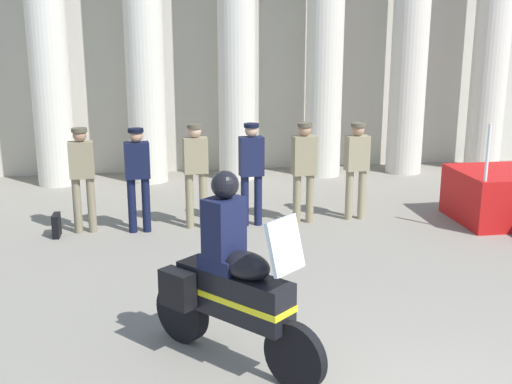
{
  "coord_description": "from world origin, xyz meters",
  "views": [
    {
      "loc": [
        -2.03,
        -4.1,
        3.17
      ],
      "look_at": [
        -0.83,
        3.68,
        1.13
      ],
      "focal_mm": 44.95,
      "sensor_mm": 36.0,
      "label": 1
    }
  ],
  "objects_px": {
    "officer_in_row_0": "(82,172)",
    "motorcycle_with_rider": "(228,284)",
    "briefcase_on_ground": "(57,225)",
    "officer_in_row_2": "(196,167)",
    "officer_in_row_4": "(304,165)",
    "officer_in_row_3": "(251,166)",
    "officer_in_row_5": "(357,163)",
    "officer_in_row_1": "(138,172)"
  },
  "relations": [
    {
      "from": "officer_in_row_1",
      "to": "motorcycle_with_rider",
      "type": "distance_m",
      "value": 4.36
    },
    {
      "from": "officer_in_row_2",
      "to": "officer_in_row_3",
      "type": "xyz_separation_m",
      "value": [
        0.9,
        -0.01,
        -0.01
      ]
    },
    {
      "from": "officer_in_row_3",
      "to": "officer_in_row_5",
      "type": "height_order",
      "value": "officer_in_row_3"
    },
    {
      "from": "officer_in_row_2",
      "to": "briefcase_on_ground",
      "type": "bearing_deg",
      "value": -2.15
    },
    {
      "from": "officer_in_row_1",
      "to": "briefcase_on_ground",
      "type": "xyz_separation_m",
      "value": [
        -1.28,
        -0.04,
        -0.8
      ]
    },
    {
      "from": "officer_in_row_3",
      "to": "motorcycle_with_rider",
      "type": "height_order",
      "value": "motorcycle_with_rider"
    },
    {
      "from": "officer_in_row_2",
      "to": "officer_in_row_3",
      "type": "relative_size",
      "value": 1.01
    },
    {
      "from": "officer_in_row_2",
      "to": "motorcycle_with_rider",
      "type": "bearing_deg",
      "value": 85.02
    },
    {
      "from": "officer_in_row_2",
      "to": "motorcycle_with_rider",
      "type": "distance_m",
      "value": 4.34
    },
    {
      "from": "officer_in_row_1",
      "to": "briefcase_on_ground",
      "type": "bearing_deg",
      "value": -3.66
    },
    {
      "from": "officer_in_row_5",
      "to": "briefcase_on_ground",
      "type": "height_order",
      "value": "officer_in_row_5"
    },
    {
      "from": "officer_in_row_0",
      "to": "officer_in_row_5",
      "type": "bearing_deg",
      "value": 175.14
    },
    {
      "from": "officer_in_row_2",
      "to": "officer_in_row_4",
      "type": "height_order",
      "value": "officer_in_row_2"
    },
    {
      "from": "officer_in_row_2",
      "to": "officer_in_row_3",
      "type": "height_order",
      "value": "officer_in_row_2"
    },
    {
      "from": "officer_in_row_0",
      "to": "officer_in_row_2",
      "type": "bearing_deg",
      "value": 173.63
    },
    {
      "from": "officer_in_row_3",
      "to": "officer_in_row_1",
      "type": "bearing_deg",
      "value": -3.04
    },
    {
      "from": "officer_in_row_3",
      "to": "officer_in_row_4",
      "type": "relative_size",
      "value": 1.01
    },
    {
      "from": "officer_in_row_3",
      "to": "briefcase_on_ground",
      "type": "relative_size",
      "value": 4.68
    },
    {
      "from": "officer_in_row_2",
      "to": "officer_in_row_3",
      "type": "bearing_deg",
      "value": 173.9
    },
    {
      "from": "officer_in_row_0",
      "to": "motorcycle_with_rider",
      "type": "relative_size",
      "value": 0.88
    },
    {
      "from": "officer_in_row_1",
      "to": "officer_in_row_3",
      "type": "distance_m",
      "value": 1.81
    },
    {
      "from": "officer_in_row_0",
      "to": "officer_in_row_5",
      "type": "xyz_separation_m",
      "value": [
        4.44,
        0.05,
        -0.02
      ]
    },
    {
      "from": "officer_in_row_4",
      "to": "officer_in_row_5",
      "type": "bearing_deg",
      "value": 178.69
    },
    {
      "from": "officer_in_row_4",
      "to": "officer_in_row_2",
      "type": "bearing_deg",
      "value": -5.2
    },
    {
      "from": "officer_in_row_2",
      "to": "officer_in_row_4",
      "type": "distance_m",
      "value": 1.77
    },
    {
      "from": "officer_in_row_0",
      "to": "motorcycle_with_rider",
      "type": "bearing_deg",
      "value": 106.93
    },
    {
      "from": "officer_in_row_1",
      "to": "briefcase_on_ground",
      "type": "distance_m",
      "value": 1.51
    },
    {
      "from": "motorcycle_with_rider",
      "to": "briefcase_on_ground",
      "type": "height_order",
      "value": "motorcycle_with_rider"
    },
    {
      "from": "officer_in_row_0",
      "to": "officer_in_row_2",
      "type": "height_order",
      "value": "officer_in_row_2"
    },
    {
      "from": "officer_in_row_5",
      "to": "motorcycle_with_rider",
      "type": "bearing_deg",
      "value": 53.57
    },
    {
      "from": "officer_in_row_1",
      "to": "officer_in_row_4",
      "type": "relative_size",
      "value": 0.99
    },
    {
      "from": "officer_in_row_3",
      "to": "briefcase_on_ground",
      "type": "bearing_deg",
      "value": -3.3
    },
    {
      "from": "officer_in_row_0",
      "to": "briefcase_on_ground",
      "type": "xyz_separation_m",
      "value": [
        -0.42,
        -0.15,
        -0.81
      ]
    },
    {
      "from": "officer_in_row_0",
      "to": "briefcase_on_ground",
      "type": "bearing_deg",
      "value": 14.53
    },
    {
      "from": "briefcase_on_ground",
      "to": "officer_in_row_0",
      "type": "bearing_deg",
      "value": 20.07
    },
    {
      "from": "officer_in_row_0",
      "to": "officer_in_row_5",
      "type": "height_order",
      "value": "officer_in_row_0"
    },
    {
      "from": "officer_in_row_1",
      "to": "briefcase_on_ground",
      "type": "relative_size",
      "value": 4.61
    },
    {
      "from": "officer_in_row_0",
      "to": "motorcycle_with_rider",
      "type": "height_order",
      "value": "motorcycle_with_rider"
    },
    {
      "from": "officer_in_row_2",
      "to": "officer_in_row_4",
      "type": "relative_size",
      "value": 1.01
    },
    {
      "from": "officer_in_row_0",
      "to": "officer_in_row_1",
      "type": "distance_m",
      "value": 0.86
    },
    {
      "from": "officer_in_row_1",
      "to": "officer_in_row_3",
      "type": "relative_size",
      "value": 0.98
    },
    {
      "from": "officer_in_row_0",
      "to": "officer_in_row_3",
      "type": "bearing_deg",
      "value": 173.72
    }
  ]
}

